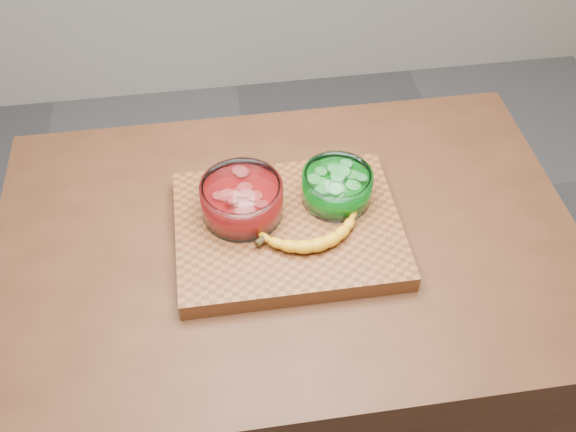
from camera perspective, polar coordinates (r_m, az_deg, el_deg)
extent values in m
plane|color=#55555A|center=(2.08, 0.00, -18.00)|extent=(3.50, 3.50, 0.00)
cube|color=#492716|center=(1.68, 0.00, -11.72)|extent=(1.20, 0.80, 0.90)
cube|color=brown|center=(1.30, 0.00, -1.18)|extent=(0.45, 0.35, 0.04)
cylinder|color=white|center=(1.28, -4.12, 1.48)|extent=(0.16, 0.16, 0.08)
cylinder|color=red|center=(1.29, -4.09, 1.13)|extent=(0.14, 0.14, 0.04)
cylinder|color=#F54F4D|center=(1.27, -4.17, 2.09)|extent=(0.14, 0.14, 0.02)
cylinder|color=white|center=(1.31, 4.37, 2.63)|extent=(0.14, 0.14, 0.07)
cylinder|color=#0F9919|center=(1.32, 4.34, 2.35)|extent=(0.12, 0.12, 0.04)
cylinder|color=#72ED6F|center=(1.30, 4.41, 3.22)|extent=(0.12, 0.12, 0.02)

